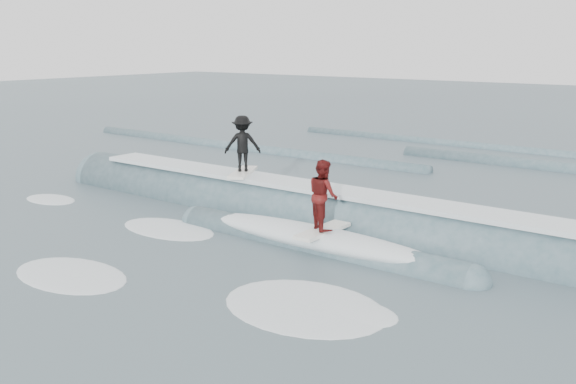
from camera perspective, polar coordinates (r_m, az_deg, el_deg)
The scene contains 6 objects.
ground at distance 17.04m, azimuth -7.58°, elevation -5.88°, with size 160.00×160.00×0.00m, color #3D4C59.
breaking_wave at distance 20.13m, azimuth 1.76°, elevation -2.65°, with size 22.94×3.88×2.21m.
surfer_black at distance 21.65m, azimuth -4.07°, elevation 4.16°, with size 1.38×2.04×1.98m.
surfer_red at distance 17.23m, azimuth 3.14°, elevation -0.49°, with size 1.18×2.00×2.01m.
whitewater at distance 16.29m, azimuth -7.79°, elevation -6.79°, with size 16.10×6.01×0.10m.
far_swells at distance 31.88m, azimuth 14.51°, elevation 2.75°, with size 40.89×8.65×0.80m.
Camera 1 is at (11.38, -11.41, 5.52)m, focal length 40.00 mm.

